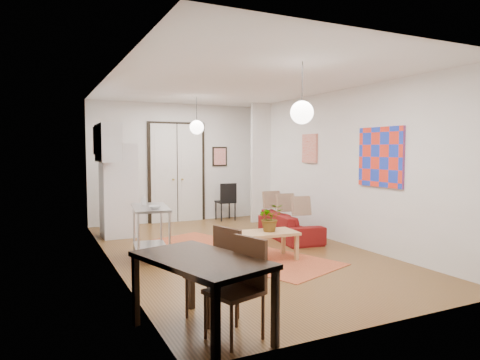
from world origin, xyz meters
name	(u,v)px	position (x,y,z in m)	size (l,w,h in m)	color
floor	(236,251)	(0.00, 0.00, 0.00)	(7.00, 7.00, 0.00)	brown
ceiling	(236,83)	(0.00, 0.00, 2.90)	(4.20, 7.00, 0.02)	white
wall_back	(176,163)	(0.00, 3.50, 1.45)	(4.20, 0.02, 2.90)	white
wall_front	(386,182)	(0.00, -3.50, 1.45)	(4.20, 0.02, 2.90)	white
wall_left	(111,171)	(-2.10, 0.00, 1.45)	(0.02, 7.00, 2.90)	white
wall_right	(334,166)	(2.10, 0.00, 1.45)	(0.02, 7.00, 2.90)	white
double_doors	(177,173)	(0.00, 3.46, 1.20)	(1.44, 0.06, 2.50)	silver
stub_partition	(261,163)	(1.85, 2.55, 1.45)	(0.50, 0.10, 2.90)	white
wall_cabinet	(108,143)	(-1.92, 1.50, 1.90)	(0.35, 1.00, 0.70)	white
painting_popart	(381,157)	(2.08, -1.25, 1.65)	(0.05, 1.00, 1.00)	red
painting_abstract	(310,148)	(2.08, 0.80, 1.80)	(0.05, 0.50, 0.60)	beige
poster_back	(220,157)	(1.15, 3.47, 1.60)	(0.40, 0.03, 0.50)	red
print_left	(96,141)	(-2.07, 2.00, 1.95)	(0.03, 0.44, 0.54)	#A56E44
pendant_back	(197,127)	(0.00, 2.00, 2.25)	(0.30, 0.30, 0.80)	white
pendant_front	(302,112)	(0.00, -2.00, 2.25)	(0.30, 0.30, 0.80)	white
kilim_rug	(233,252)	(-0.09, -0.07, 0.00)	(1.40, 3.73, 0.01)	#C55A31
sofa	(290,226)	(1.42, 0.52, 0.26)	(0.69, 1.78, 0.52)	maroon
coffee_table	(265,236)	(0.15, -0.74, 0.40)	(1.07, 0.64, 0.46)	tan
potted_plant	(270,218)	(0.25, -0.74, 0.68)	(0.40, 0.35, 0.45)	#2B612C
kitchen_counter	(151,225)	(-1.46, 0.19, 0.54)	(0.70, 1.17, 0.85)	#A4A7A9
bowl	(155,207)	(-1.46, -0.11, 0.87)	(0.20, 0.20, 0.05)	beige
soap_bottle	(144,200)	(-1.51, 0.44, 0.93)	(0.08, 0.08, 0.18)	#5599B9
fridge	(118,190)	(-1.62, 2.22, 0.95)	(0.67, 0.67, 1.90)	white
dining_table	(201,266)	(-1.75, -2.95, 0.67)	(1.14, 1.53, 0.76)	black
dining_chair_near	(209,265)	(-1.50, -2.51, 0.54)	(0.55, 0.69, 0.94)	#392312
dining_chair_far	(230,279)	(-1.50, -3.06, 0.54)	(0.55, 0.69, 0.94)	#392312
black_side_chair	(224,198)	(1.16, 3.24, 0.55)	(0.44, 0.44, 0.94)	black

